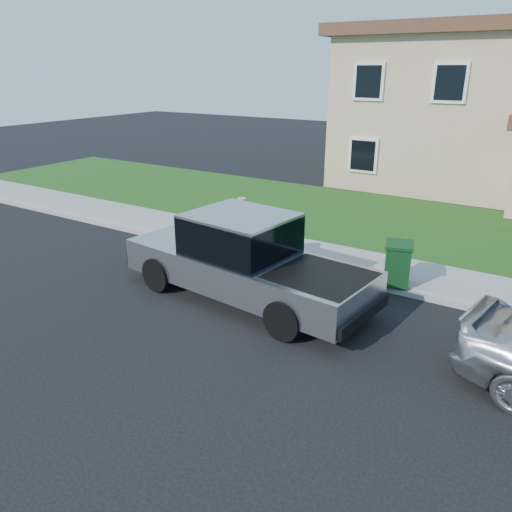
# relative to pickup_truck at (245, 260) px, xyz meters

# --- Properties ---
(ground) EXTENTS (80.00, 80.00, 0.00)m
(ground) POSITION_rel_pickup_truck_xyz_m (0.53, -0.70, -0.95)
(ground) COLOR black
(ground) RESTS_ON ground
(curb) EXTENTS (40.00, 0.20, 0.12)m
(curb) POSITION_rel_pickup_truck_xyz_m (1.53, 2.20, -0.89)
(curb) COLOR gray
(curb) RESTS_ON ground
(sidewalk) EXTENTS (40.00, 2.00, 0.15)m
(sidewalk) POSITION_rel_pickup_truck_xyz_m (1.53, 3.30, -0.88)
(sidewalk) COLOR gray
(sidewalk) RESTS_ON ground
(lawn) EXTENTS (40.00, 7.00, 0.10)m
(lawn) POSITION_rel_pickup_truck_xyz_m (1.53, 7.80, -0.90)
(lawn) COLOR #1B4B15
(lawn) RESTS_ON ground
(house) EXTENTS (14.00, 11.30, 6.85)m
(house) POSITION_rel_pickup_truck_xyz_m (1.84, 15.68, 2.21)
(house) COLOR tan
(house) RESTS_ON ground
(pickup_truck) EXTENTS (6.41, 2.76, 2.04)m
(pickup_truck) POSITION_rel_pickup_truck_xyz_m (0.00, 0.00, 0.00)
(pickup_truck) COLOR black
(pickup_truck) RESTS_ON ground
(woman) EXTENTS (0.71, 0.51, 2.01)m
(woman) POSITION_rel_pickup_truck_xyz_m (-0.98, 1.36, 0.00)
(woman) COLOR tan
(woman) RESTS_ON ground
(trash_bin) EXTENTS (0.82, 0.89, 1.06)m
(trash_bin) POSITION_rel_pickup_truck_xyz_m (2.87, 2.40, -0.27)
(trash_bin) COLOR #0E3314
(trash_bin) RESTS_ON sidewalk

